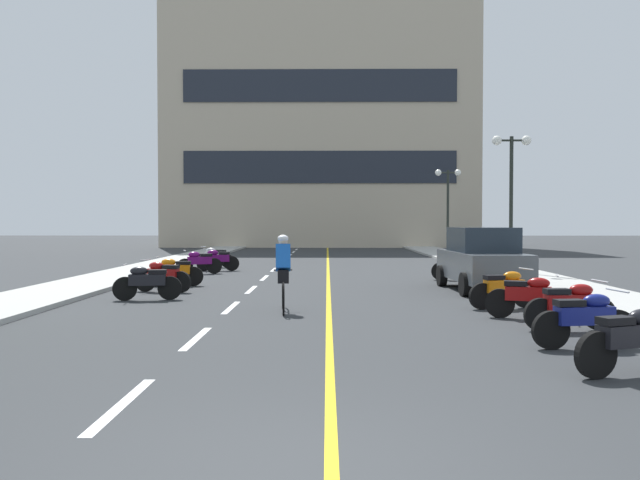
% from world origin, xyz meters
% --- Properties ---
extents(ground_plane, '(140.00, 140.00, 0.00)m').
position_xyz_m(ground_plane, '(0.00, 21.00, 0.00)').
color(ground_plane, '#2D3033').
extents(curb_left, '(2.40, 72.00, 0.12)m').
position_xyz_m(curb_left, '(-7.20, 24.00, 0.06)').
color(curb_left, '#A8A8A3').
rests_on(curb_left, ground).
extents(curb_right, '(2.40, 72.00, 0.12)m').
position_xyz_m(curb_right, '(7.20, 24.00, 0.06)').
color(curb_right, '#A8A8A3').
rests_on(curb_right, ground).
extents(lane_dash_0, '(0.14, 2.20, 0.01)m').
position_xyz_m(lane_dash_0, '(-2.00, 2.00, 0.00)').
color(lane_dash_0, silver).
rests_on(lane_dash_0, ground).
extents(lane_dash_1, '(0.14, 2.20, 0.01)m').
position_xyz_m(lane_dash_1, '(-2.00, 6.00, 0.00)').
color(lane_dash_1, silver).
rests_on(lane_dash_1, ground).
extents(lane_dash_2, '(0.14, 2.20, 0.01)m').
position_xyz_m(lane_dash_2, '(-2.00, 10.00, 0.00)').
color(lane_dash_2, silver).
rests_on(lane_dash_2, ground).
extents(lane_dash_3, '(0.14, 2.20, 0.01)m').
position_xyz_m(lane_dash_3, '(-2.00, 14.00, 0.00)').
color(lane_dash_3, silver).
rests_on(lane_dash_3, ground).
extents(lane_dash_4, '(0.14, 2.20, 0.01)m').
position_xyz_m(lane_dash_4, '(-2.00, 18.00, 0.00)').
color(lane_dash_4, silver).
rests_on(lane_dash_4, ground).
extents(lane_dash_5, '(0.14, 2.20, 0.01)m').
position_xyz_m(lane_dash_5, '(-2.00, 22.00, 0.00)').
color(lane_dash_5, silver).
rests_on(lane_dash_5, ground).
extents(lane_dash_6, '(0.14, 2.20, 0.01)m').
position_xyz_m(lane_dash_6, '(-2.00, 26.00, 0.00)').
color(lane_dash_6, silver).
rests_on(lane_dash_6, ground).
extents(lane_dash_7, '(0.14, 2.20, 0.01)m').
position_xyz_m(lane_dash_7, '(-2.00, 30.00, 0.00)').
color(lane_dash_7, silver).
rests_on(lane_dash_7, ground).
extents(lane_dash_8, '(0.14, 2.20, 0.01)m').
position_xyz_m(lane_dash_8, '(-2.00, 34.00, 0.00)').
color(lane_dash_8, silver).
rests_on(lane_dash_8, ground).
extents(lane_dash_9, '(0.14, 2.20, 0.01)m').
position_xyz_m(lane_dash_9, '(-2.00, 38.00, 0.00)').
color(lane_dash_9, silver).
rests_on(lane_dash_9, ground).
extents(lane_dash_10, '(0.14, 2.20, 0.01)m').
position_xyz_m(lane_dash_10, '(-2.00, 42.00, 0.00)').
color(lane_dash_10, silver).
rests_on(lane_dash_10, ground).
extents(lane_dash_11, '(0.14, 2.20, 0.01)m').
position_xyz_m(lane_dash_11, '(-2.00, 46.00, 0.00)').
color(lane_dash_11, silver).
rests_on(lane_dash_11, ground).
extents(centre_line_yellow, '(0.12, 66.00, 0.01)m').
position_xyz_m(centre_line_yellow, '(0.25, 24.00, 0.00)').
color(centre_line_yellow, gold).
rests_on(centre_line_yellow, ground).
extents(office_building, '(24.79, 7.97, 20.59)m').
position_xyz_m(office_building, '(-0.35, 48.92, 10.29)').
color(office_building, '#BCAD93').
rests_on(office_building, ground).
extents(street_lamp_mid, '(1.46, 0.36, 5.09)m').
position_xyz_m(street_lamp_mid, '(7.12, 19.64, 3.85)').
color(street_lamp_mid, black).
rests_on(street_lamp_mid, curb_right).
extents(street_lamp_far, '(1.46, 0.36, 4.82)m').
position_xyz_m(street_lamp_far, '(7.03, 31.99, 3.67)').
color(street_lamp_far, black).
rests_on(street_lamp_far, curb_right).
extents(parked_car_near, '(2.08, 4.28, 1.82)m').
position_xyz_m(parked_car_near, '(4.65, 13.73, 0.92)').
color(parked_car_near, black).
rests_on(parked_car_near, ground).
extents(motorcycle_0, '(1.63, 0.81, 0.92)m').
position_xyz_m(motorcycle_0, '(4.12, 3.40, 0.47)').
color(motorcycle_0, black).
rests_on(motorcycle_0, ground).
extents(motorcycle_1, '(1.70, 0.60, 0.92)m').
position_xyz_m(motorcycle_1, '(4.23, 5.19, 0.47)').
color(motorcycle_1, black).
rests_on(motorcycle_1, ground).
extents(motorcycle_2, '(1.70, 0.60, 0.92)m').
position_xyz_m(motorcycle_2, '(4.62, 6.84, 0.47)').
color(motorcycle_2, black).
rests_on(motorcycle_2, ground).
extents(motorcycle_3, '(1.66, 0.75, 0.92)m').
position_xyz_m(motorcycle_3, '(4.31, 8.28, 0.47)').
color(motorcycle_3, black).
rests_on(motorcycle_3, ground).
extents(motorcycle_4, '(1.68, 0.67, 0.92)m').
position_xyz_m(motorcycle_4, '(4.24, 9.86, 0.47)').
color(motorcycle_4, black).
rests_on(motorcycle_4, ground).
extents(motorcycle_5, '(1.69, 0.60, 0.92)m').
position_xyz_m(motorcycle_5, '(-4.33, 11.37, 0.47)').
color(motorcycle_5, black).
rests_on(motorcycle_5, ground).
extents(motorcycle_6, '(1.67, 0.68, 0.92)m').
position_xyz_m(motorcycle_6, '(-4.42, 13.28, 0.47)').
color(motorcycle_6, black).
rests_on(motorcycle_6, ground).
extents(motorcycle_7, '(1.70, 0.60, 0.92)m').
position_xyz_m(motorcycle_7, '(-4.46, 14.96, 0.47)').
color(motorcycle_7, black).
rests_on(motorcycle_7, ground).
extents(motorcycle_8, '(1.70, 0.60, 0.92)m').
position_xyz_m(motorcycle_8, '(4.61, 17.14, 0.47)').
color(motorcycle_8, black).
rests_on(motorcycle_8, ground).
extents(motorcycle_9, '(1.64, 0.79, 0.92)m').
position_xyz_m(motorcycle_9, '(-4.63, 19.67, 0.47)').
color(motorcycle_9, black).
rests_on(motorcycle_9, ground).
extents(motorcycle_10, '(1.69, 0.62, 0.92)m').
position_xyz_m(motorcycle_10, '(-4.19, 21.21, 0.47)').
color(motorcycle_10, black).
rests_on(motorcycle_10, ground).
extents(motorcycle_11, '(1.69, 0.62, 0.92)m').
position_xyz_m(motorcycle_11, '(-4.67, 23.33, 0.47)').
color(motorcycle_11, black).
rests_on(motorcycle_11, ground).
extents(cyclist_rider, '(0.42, 1.77, 1.71)m').
position_xyz_m(cyclist_rider, '(-0.75, 9.31, 0.89)').
color(cyclist_rider, black).
rests_on(cyclist_rider, ground).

